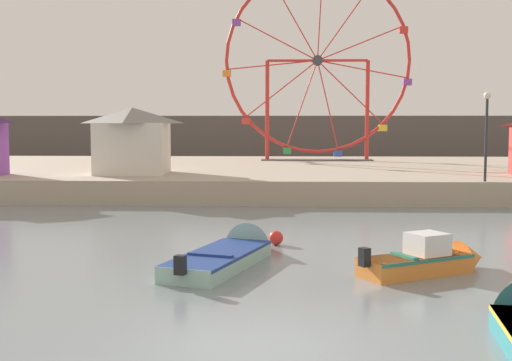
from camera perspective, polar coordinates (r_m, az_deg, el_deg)
ground_plane at (r=11.60m, az=0.09°, el=-13.78°), size 240.00×240.00×0.00m
quay_promenade at (r=41.12m, az=1.63°, el=0.50°), size 110.00×22.52×1.12m
distant_town_skyline at (r=67.97m, az=1.86°, el=3.63°), size 140.00×3.00×4.40m
motorboat_seafoam at (r=18.35m, az=-1.85°, el=-6.06°), size 2.94×5.49×1.34m
motorboat_orange_hull at (r=17.42m, az=14.66°, el=-6.49°), size 3.68×2.68×1.26m
ferris_wheel_red_frame at (r=46.87m, az=5.21°, el=9.81°), size 12.88×1.20×13.18m
carnival_booth_white_ticket at (r=35.00m, az=-10.39°, el=3.44°), size 3.92×3.81×3.37m
promenade_lamp_near at (r=31.49m, az=18.91°, el=4.61°), size 0.32×0.32×3.96m
mooring_buoy_orange at (r=20.61m, az=1.70°, el=-4.86°), size 0.44×0.44×0.44m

